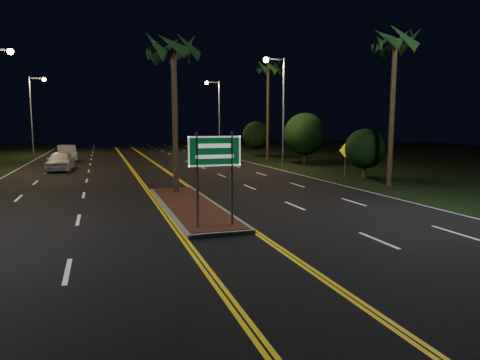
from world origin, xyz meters
name	(u,v)px	position (x,y,z in m)	size (l,w,h in m)	color
ground	(241,254)	(0.00, 0.00, 0.00)	(120.00, 120.00, 0.00)	black
grass_right	(438,159)	(30.00, 25.00, 0.00)	(40.00, 110.00, 0.01)	black
median_island	(190,206)	(0.00, 7.00, 0.08)	(2.25, 10.25, 0.17)	gray
highway_sign	(215,160)	(0.00, 2.80, 2.40)	(1.80, 0.08, 3.20)	gray
streetlight_left_far	(34,106)	(-10.61, 44.00, 5.66)	(1.91, 0.44, 9.00)	gray
streetlight_right_mid	(279,99)	(10.61, 22.00, 5.66)	(1.91, 0.44, 9.00)	gray
streetlight_right_far	(216,108)	(10.61, 42.00, 5.66)	(1.91, 0.44, 9.00)	gray
palm_median	(174,48)	(0.00, 10.50, 7.28)	(2.40, 2.40, 8.30)	#382819
palm_right_near	(395,42)	(12.50, 10.00, 8.21)	(2.40, 2.40, 9.30)	#382819
palm_right_far	(268,69)	(12.80, 30.00, 9.14)	(2.40, 2.40, 10.30)	#382819
shrub_near	(365,149)	(13.50, 14.00, 1.95)	(2.70, 2.70, 3.30)	#382819
shrub_mid	(305,134)	(14.00, 24.00, 2.73)	(3.78, 3.78, 4.62)	#382819
shrub_far	(256,135)	(13.80, 36.00, 2.34)	(3.24, 3.24, 3.96)	#382819
car_near	(60,159)	(-6.59, 25.09, 0.89)	(2.30, 5.36, 1.79)	silver
car_far	(67,152)	(-6.72, 34.22, 0.91)	(2.35, 5.49, 1.83)	silver
warning_sign	(345,155)	(12.34, 14.57, 1.49)	(0.97, 0.11, 2.31)	gray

